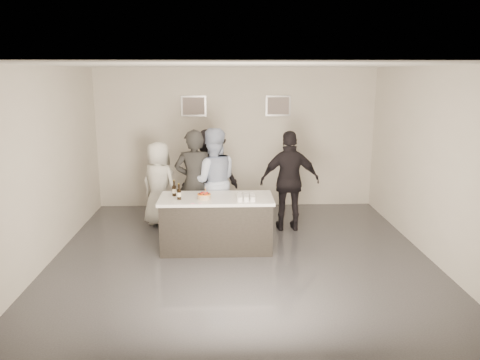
{
  "coord_description": "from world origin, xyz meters",
  "views": [
    {
      "loc": [
        -0.26,
        -7.07,
        2.9
      ],
      "look_at": [
        0.0,
        0.5,
        1.15
      ],
      "focal_mm": 35.0,
      "sensor_mm": 36.0,
      "label": 1
    }
  ],
  "objects_px": {
    "cake": "(204,197)",
    "beer_bottle_a": "(174,188)",
    "beer_bottle_b": "(179,192)",
    "bar_counter": "(217,223)",
    "person_guest_right": "(290,181)",
    "person_main_black": "(195,183)",
    "person_guest_left": "(159,184)",
    "person_guest_back": "(210,175)",
    "person_main_blue": "(213,181)"
  },
  "relations": [
    {
      "from": "person_guest_left",
      "to": "beer_bottle_a",
      "type": "bearing_deg",
      "value": 141.53
    },
    {
      "from": "bar_counter",
      "to": "beer_bottle_a",
      "type": "xyz_separation_m",
      "value": [
        -0.7,
        0.1,
        0.58
      ]
    },
    {
      "from": "person_guest_left",
      "to": "person_main_blue",
      "type": "bearing_deg",
      "value": -171.67
    },
    {
      "from": "beer_bottle_b",
      "to": "person_guest_left",
      "type": "height_order",
      "value": "person_guest_left"
    },
    {
      "from": "person_main_blue",
      "to": "person_guest_left",
      "type": "xyz_separation_m",
      "value": [
        -1.04,
        0.47,
        -0.16
      ]
    },
    {
      "from": "person_main_black",
      "to": "bar_counter",
      "type": "bearing_deg",
      "value": 119.52
    },
    {
      "from": "person_main_black",
      "to": "person_guest_back",
      "type": "relative_size",
      "value": 1.07
    },
    {
      "from": "beer_bottle_b",
      "to": "person_main_blue",
      "type": "height_order",
      "value": "person_main_blue"
    },
    {
      "from": "beer_bottle_a",
      "to": "beer_bottle_b",
      "type": "xyz_separation_m",
      "value": [
        0.1,
        -0.23,
        0.0
      ]
    },
    {
      "from": "bar_counter",
      "to": "person_main_blue",
      "type": "xyz_separation_m",
      "value": [
        -0.08,
        0.85,
        0.52
      ]
    },
    {
      "from": "beer_bottle_a",
      "to": "beer_bottle_b",
      "type": "distance_m",
      "value": 0.25
    },
    {
      "from": "person_main_black",
      "to": "person_guest_right",
      "type": "relative_size",
      "value": 1.03
    },
    {
      "from": "bar_counter",
      "to": "person_guest_left",
      "type": "distance_m",
      "value": 1.77
    },
    {
      "from": "cake",
      "to": "person_guest_left",
      "type": "height_order",
      "value": "person_guest_left"
    },
    {
      "from": "person_main_blue",
      "to": "person_guest_left",
      "type": "distance_m",
      "value": 1.15
    },
    {
      "from": "person_guest_right",
      "to": "person_main_blue",
      "type": "bearing_deg",
      "value": 3.5
    },
    {
      "from": "person_main_black",
      "to": "cake",
      "type": "bearing_deg",
      "value": 104.42
    },
    {
      "from": "beer_bottle_b",
      "to": "person_guest_right",
      "type": "xyz_separation_m",
      "value": [
        1.94,
        1.09,
        -0.1
      ]
    },
    {
      "from": "cake",
      "to": "person_guest_back",
      "type": "xyz_separation_m",
      "value": [
        0.04,
        1.8,
        -0.03
      ]
    },
    {
      "from": "bar_counter",
      "to": "person_guest_back",
      "type": "relative_size",
      "value": 1.03
    },
    {
      "from": "bar_counter",
      "to": "beer_bottle_b",
      "type": "relative_size",
      "value": 7.15
    },
    {
      "from": "cake",
      "to": "person_guest_right",
      "type": "distance_m",
      "value": 1.87
    },
    {
      "from": "person_main_blue",
      "to": "person_guest_right",
      "type": "relative_size",
      "value": 1.04
    },
    {
      "from": "beer_bottle_b",
      "to": "bar_counter",
      "type": "bearing_deg",
      "value": 12.64
    },
    {
      "from": "person_main_black",
      "to": "person_main_blue",
      "type": "height_order",
      "value": "person_main_blue"
    },
    {
      "from": "beer_bottle_a",
      "to": "person_main_black",
      "type": "xyz_separation_m",
      "value": [
        0.3,
        0.61,
        -0.06
      ]
    },
    {
      "from": "person_main_blue",
      "to": "person_guest_right",
      "type": "height_order",
      "value": "person_main_blue"
    },
    {
      "from": "person_main_blue",
      "to": "person_guest_left",
      "type": "bearing_deg",
      "value": -30.62
    },
    {
      "from": "bar_counter",
      "to": "person_guest_back",
      "type": "height_order",
      "value": "person_guest_back"
    },
    {
      "from": "person_guest_back",
      "to": "person_main_black",
      "type": "bearing_deg",
      "value": 60.3
    },
    {
      "from": "beer_bottle_b",
      "to": "person_guest_right",
      "type": "distance_m",
      "value": 2.23
    },
    {
      "from": "person_main_black",
      "to": "beer_bottle_b",
      "type": "bearing_deg",
      "value": 77.4
    },
    {
      "from": "bar_counter",
      "to": "person_guest_back",
      "type": "distance_m",
      "value": 1.76
    },
    {
      "from": "beer_bottle_a",
      "to": "person_guest_left",
      "type": "bearing_deg",
      "value": 108.94
    },
    {
      "from": "cake",
      "to": "beer_bottle_a",
      "type": "bearing_deg",
      "value": 157.63
    },
    {
      "from": "person_guest_right",
      "to": "beer_bottle_a",
      "type": "bearing_deg",
      "value": 21.98
    },
    {
      "from": "person_main_blue",
      "to": "person_guest_back",
      "type": "bearing_deg",
      "value": -91.21
    },
    {
      "from": "beer_bottle_b",
      "to": "person_guest_left",
      "type": "bearing_deg",
      "value": 109.7
    },
    {
      "from": "beer_bottle_b",
      "to": "person_main_blue",
      "type": "xyz_separation_m",
      "value": [
        0.52,
        0.99,
        -0.06
      ]
    },
    {
      "from": "person_guest_right",
      "to": "person_guest_back",
      "type": "relative_size",
      "value": 1.03
    },
    {
      "from": "person_main_blue",
      "to": "person_guest_right",
      "type": "xyz_separation_m",
      "value": [
        1.42,
        0.11,
        -0.04
      ]
    },
    {
      "from": "beer_bottle_b",
      "to": "person_guest_left",
      "type": "distance_m",
      "value": 1.56
    },
    {
      "from": "bar_counter",
      "to": "cake",
      "type": "distance_m",
      "value": 0.54
    },
    {
      "from": "beer_bottle_a",
      "to": "person_guest_back",
      "type": "distance_m",
      "value": 1.69
    },
    {
      "from": "beer_bottle_a",
      "to": "person_guest_back",
      "type": "height_order",
      "value": "person_guest_back"
    },
    {
      "from": "person_main_blue",
      "to": "person_main_black",
      "type": "bearing_deg",
      "value": 16.71
    },
    {
      "from": "bar_counter",
      "to": "person_main_black",
      "type": "xyz_separation_m",
      "value": [
        -0.4,
        0.72,
        0.52
      ]
    },
    {
      "from": "person_main_black",
      "to": "person_main_blue",
      "type": "bearing_deg",
      "value": -156.44
    },
    {
      "from": "person_main_blue",
      "to": "person_guest_right",
      "type": "bearing_deg",
      "value": 177.97
    },
    {
      "from": "person_main_black",
      "to": "person_guest_back",
      "type": "height_order",
      "value": "person_main_black"
    }
  ]
}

